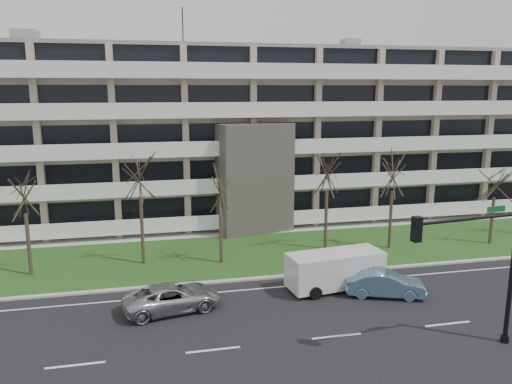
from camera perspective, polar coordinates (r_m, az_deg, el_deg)
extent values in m
plane|color=black|center=(25.35, 9.20, -15.96)|extent=(160.00, 160.00, 0.00)
cube|color=#214617|center=(36.77, 1.73, -6.82)|extent=(90.00, 10.00, 0.06)
cube|color=#B2B2AD|center=(32.22, 3.93, -9.52)|extent=(90.00, 0.35, 0.12)
cube|color=#B2B2AD|center=(41.87, -0.11, -4.48)|extent=(90.00, 2.00, 0.08)
cube|color=white|center=(30.91, 4.72, -10.59)|extent=(90.00, 0.12, 0.01)
cube|color=tan|center=(47.27, -1.94, 6.59)|extent=(60.00, 12.00, 15.00)
cube|color=gray|center=(47.20, -2.00, 15.88)|extent=(60.50, 12.50, 0.30)
cube|color=#4C4742|center=(40.86, -0.11, 1.54)|extent=(6.39, 3.69, 9.00)
cube|color=black|center=(41.18, -0.05, -1.93)|extent=(4.92, 1.19, 3.50)
cube|color=gray|center=(47.43, -24.82, 15.74)|extent=(2.00, 2.00, 1.20)
cylinder|color=black|center=(46.73, -8.37, 18.09)|extent=(0.10, 0.10, 3.50)
cube|color=black|center=(42.28, -0.40, -1.43)|extent=(58.00, 0.10, 1.80)
cube|color=white|center=(42.00, -0.20, -3.63)|extent=(58.00, 1.40, 0.22)
cube|color=white|center=(41.23, -0.01, -3.06)|extent=(58.00, 0.08, 1.00)
cube|color=black|center=(41.70, -0.40, 2.59)|extent=(58.00, 0.10, 1.80)
cube|color=white|center=(41.31, -0.20, 0.39)|extent=(58.00, 1.40, 0.22)
cube|color=white|center=(40.57, -0.01, 1.04)|extent=(58.00, 0.08, 1.00)
cube|color=black|center=(41.33, -0.41, 6.70)|extent=(58.00, 0.10, 1.80)
cube|color=white|center=(40.83, -0.20, 4.52)|extent=(58.00, 1.40, 0.22)
cube|color=white|center=(40.13, -0.01, 5.25)|extent=(58.00, 0.08, 1.00)
cube|color=black|center=(41.18, -0.41, 10.86)|extent=(58.00, 0.10, 1.80)
cube|color=white|center=(40.56, -0.21, 8.73)|extent=(58.00, 1.40, 0.22)
cube|color=white|center=(39.90, -0.01, 9.54)|extent=(58.00, 0.08, 1.00)
cube|color=black|center=(41.24, -0.42, 15.03)|extent=(58.00, 0.10, 1.80)
cube|color=white|center=(40.52, -0.21, 12.97)|extent=(58.00, 1.40, 0.22)
cube|color=white|center=(39.90, -0.01, 13.85)|extent=(58.00, 0.08, 1.00)
imported|color=#A9ABB0|center=(27.74, -9.57, -11.80)|extent=(5.58, 3.36, 1.45)
imported|color=#6790B4|center=(30.04, 14.50, -10.10)|extent=(4.75, 2.94, 1.48)
cube|color=silver|center=(30.35, 9.04, -8.67)|extent=(5.93, 2.82, 2.01)
cube|color=black|center=(30.15, 9.07, -7.64)|extent=(5.49, 2.61, 0.74)
cube|color=silver|center=(31.73, 13.35, -8.24)|extent=(0.62, 2.04, 1.27)
cylinder|color=black|center=(29.01, 6.82, -11.39)|extent=(0.77, 0.36, 0.74)
cylinder|color=black|center=(30.77, 5.04, -9.97)|extent=(0.77, 0.36, 0.74)
cylinder|color=black|center=(30.68, 12.94, -10.30)|extent=(0.77, 0.36, 0.74)
cylinder|color=black|center=(32.35, 10.91, -9.04)|extent=(0.77, 0.36, 0.74)
cylinder|color=black|center=(27.17, 26.54, -14.76)|extent=(0.39, 0.39, 0.32)
cylinder|color=black|center=(26.02, 27.16, -8.68)|extent=(0.21, 0.21, 6.45)
cylinder|color=black|center=(23.28, 23.03, -2.86)|extent=(5.57, 0.76, 0.15)
cube|color=black|center=(21.73, 17.88, -4.07)|extent=(0.38, 0.38, 1.07)
sphere|color=red|center=(21.64, 17.94, -3.19)|extent=(0.21, 0.21, 0.21)
sphere|color=orange|center=(21.73, 17.88, -4.07)|extent=(0.21, 0.21, 0.21)
sphere|color=green|center=(21.82, 17.82, -4.94)|extent=(0.21, 0.21, 0.21)
cube|color=#0C5926|center=(24.22, 25.76, -1.77)|extent=(0.97, 0.15, 0.27)
cylinder|color=#382B21|center=(34.81, -24.55, -5.52)|extent=(0.24, 0.24, 4.07)
cylinder|color=#382B21|center=(34.50, -12.88, -4.36)|extent=(0.24, 0.24, 4.67)
cylinder|color=#382B21|center=(34.00, -4.02, -5.05)|extent=(0.24, 0.24, 3.85)
cylinder|color=#382B21|center=(37.05, 8.00, -3.27)|extent=(0.24, 0.24, 4.42)
cylinder|color=#382B21|center=(38.29, 15.11, -3.12)|extent=(0.24, 0.24, 4.36)
cylinder|color=#382B21|center=(42.12, 25.34, -3.02)|extent=(0.24, 0.24, 3.65)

